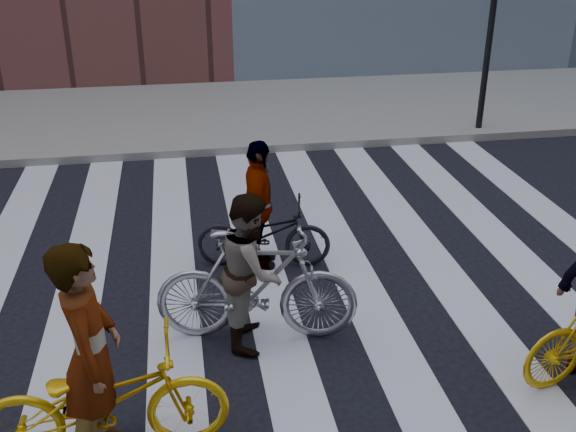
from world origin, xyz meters
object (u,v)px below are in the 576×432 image
object	(u,v)px
rider_left	(91,355)
rider_mid	(251,270)
bike_dark_rear	(263,234)
traffic_signal	(494,17)
bike_silver_mid	(257,286)
bike_yellow_left	(104,401)
rider_rear	(259,206)

from	to	relation	value
rider_left	rider_mid	size ratio (longest dim) A/B	1.19
rider_mid	bike_dark_rear	bearing A→B (deg)	-1.61
traffic_signal	bike_silver_mid	distance (m)	8.12
bike_yellow_left	rider_left	xyz separation A→B (m)	(-0.05, 0.00, 0.45)
rider_mid	rider_rear	size ratio (longest dim) A/B	1.00
traffic_signal	rider_rear	bearing A→B (deg)	-137.94
bike_yellow_left	bike_silver_mid	xyz separation A→B (m)	(1.42, 1.42, 0.10)
bike_dark_rear	rider_left	bearing A→B (deg)	159.69
bike_silver_mid	bike_dark_rear	bearing A→B (deg)	0.17
traffic_signal	bike_dark_rear	distance (m)	6.89
bike_silver_mid	rider_left	world-z (taller)	rider_left
bike_silver_mid	rider_mid	world-z (taller)	rider_mid
traffic_signal	rider_left	distance (m)	10.06
rider_left	bike_dark_rear	bearing A→B (deg)	-31.21
traffic_signal	rider_mid	bearing A→B (deg)	-130.98
traffic_signal	bike_silver_mid	size ratio (longest dim) A/B	1.60
bike_yellow_left	rider_left	bearing A→B (deg)	89.25
bike_dark_rear	rider_left	world-z (taller)	rider_left
bike_dark_rear	rider_mid	size ratio (longest dim) A/B	1.02
bike_silver_mid	rider_rear	xyz separation A→B (m)	(0.23, 1.55, 0.20)
rider_mid	traffic_signal	bearing A→B (deg)	-30.73
bike_yellow_left	bike_silver_mid	size ratio (longest dim) A/B	0.96
rider_left	rider_mid	distance (m)	2.01
bike_silver_mid	traffic_signal	bearing A→B (deg)	-30.46
bike_silver_mid	rider_mid	xyz separation A→B (m)	(-0.05, 0.00, 0.20)
bike_yellow_left	rider_mid	xyz separation A→B (m)	(1.37, 1.42, 0.29)
traffic_signal	rider_rear	xyz separation A→B (m)	(-4.96, -4.47, -1.46)
rider_rear	rider_left	bearing A→B (deg)	160.41
traffic_signal	rider_rear	world-z (taller)	traffic_signal
rider_left	bike_silver_mid	bearing A→B (deg)	-46.80
rider_left	rider_rear	world-z (taller)	rider_left
rider_mid	bike_silver_mid	bearing A→B (deg)	-79.74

